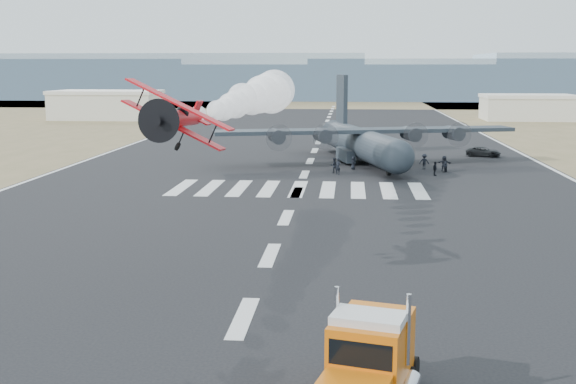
# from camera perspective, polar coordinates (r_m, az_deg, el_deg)

# --- Properties ---
(scrub_far) EXTENTS (500.00, 80.00, 0.00)m
(scrub_far) POSITION_cam_1_polar(r_m,az_deg,el_deg) (251.86, 3.75, 7.07)
(scrub_far) COLOR olive
(scrub_far) RESTS_ON ground
(runway_markings) EXTENTS (60.00, 260.00, 0.01)m
(runway_markings) POSITION_cam_1_polar(r_m,az_deg,el_deg) (82.58, 1.31, 1.40)
(runway_markings) COLOR silver
(runway_markings) RESTS_ON ground
(ridge_seg_b) EXTENTS (150.00, 50.00, 15.00)m
(ridge_seg_b) POSITION_cam_1_polar(r_m,az_deg,el_deg) (312.28, -20.98, 8.36)
(ridge_seg_b) COLOR #869CAA
(ridge_seg_b) RESTS_ON ground
(ridge_seg_c) EXTENTS (150.00, 50.00, 17.00)m
(ridge_seg_c) POSITION_cam_1_polar(r_m,az_deg,el_deg) (290.13, -9.21, 9.01)
(ridge_seg_c) COLOR #869CAA
(ridge_seg_c) RESTS_ON ground
(ridge_seg_d) EXTENTS (150.00, 50.00, 13.00)m
(ridge_seg_d) POSITION_cam_1_polar(r_m,az_deg,el_deg) (281.62, 3.90, 8.69)
(ridge_seg_d) COLOR #869CAA
(ridge_seg_d) RESTS_ON ground
(ridge_seg_e) EXTENTS (150.00, 50.00, 15.00)m
(ridge_seg_e) POSITION_cam_1_polar(r_m,az_deg,el_deg) (287.86, 17.09, 8.50)
(ridge_seg_e) COLOR #869CAA
(ridge_seg_e) RESTS_ON ground
(hangar_left) EXTENTS (24.50, 14.50, 6.70)m
(hangar_left) POSITION_cam_1_polar(r_m,az_deg,el_deg) (176.25, -14.12, 6.72)
(hangar_left) COLOR beige
(hangar_left) RESTS_ON ground
(hangar_right) EXTENTS (20.50, 12.50, 5.90)m
(hangar_right) POSITION_cam_1_polar(r_m,az_deg,el_deg) (176.57, 18.40, 6.39)
(hangar_right) COLOR beige
(hangar_right) RESTS_ON ground
(semi_truck) EXTENTS (4.27, 8.24, 3.62)m
(semi_truck) POSITION_cam_1_polar(r_m,az_deg,el_deg) (26.51, 6.36, -13.25)
(semi_truck) COLOR black
(semi_truck) RESTS_ON ground
(aerobatic_biplane) EXTENTS (6.09, 5.93, 4.09)m
(aerobatic_biplane) POSITION_cam_1_polar(r_m,az_deg,el_deg) (41.20, -8.78, 5.82)
(aerobatic_biplane) COLOR red
(smoke_trail) EXTENTS (4.54, 32.99, 4.15)m
(smoke_trail) POSITION_cam_1_polar(r_m,az_deg,el_deg) (67.51, -1.80, 7.66)
(smoke_trail) COLOR white
(transport_aircraft) EXTENTS (37.89, 30.97, 11.06)m
(transport_aircraft) POSITION_cam_1_polar(r_m,az_deg,el_deg) (93.01, 5.84, 4.07)
(transport_aircraft) COLOR #1D232B
(transport_aircraft) RESTS_ON ground
(support_vehicle) EXTENTS (5.08, 3.41, 1.29)m
(support_vehicle) POSITION_cam_1_polar(r_m,az_deg,el_deg) (102.75, 15.18, 3.08)
(support_vehicle) COLOR black
(support_vehicle) RESTS_ON ground
(crew_a) EXTENTS (0.88, 0.85, 1.88)m
(crew_a) POSITION_cam_1_polar(r_m,az_deg,el_deg) (82.68, 3.97, 2.04)
(crew_a) COLOR black
(crew_a) RESTS_ON ground
(crew_b) EXTENTS (0.98, 0.77, 1.76)m
(crew_b) POSITION_cam_1_polar(r_m,az_deg,el_deg) (83.83, 3.66, 2.11)
(crew_b) COLOR black
(crew_b) RESTS_ON ground
(crew_c) EXTENTS (1.27, 0.73, 1.86)m
(crew_c) POSITION_cam_1_polar(r_m,az_deg,el_deg) (88.26, 10.72, 2.38)
(crew_c) COLOR black
(crew_c) RESTS_ON ground
(crew_d) EXTENTS (0.70, 1.04, 1.62)m
(crew_d) POSITION_cam_1_polar(r_m,az_deg,el_deg) (83.18, 11.54, 1.82)
(crew_d) COLOR black
(crew_d) RESTS_ON ground
(crew_e) EXTENTS (0.72, 0.89, 1.57)m
(crew_e) POSITION_cam_1_polar(r_m,az_deg,el_deg) (86.89, 5.16, 2.30)
(crew_e) COLOR black
(crew_e) RESTS_ON ground
(crew_f) EXTENTS (1.79, 0.94, 1.85)m
(crew_f) POSITION_cam_1_polar(r_m,az_deg,el_deg) (87.05, 12.24, 2.22)
(crew_f) COLOR black
(crew_f) RESTS_ON ground
(crew_g) EXTENTS (0.86, 0.83, 1.83)m
(crew_g) POSITION_cam_1_polar(r_m,az_deg,el_deg) (89.35, 6.59, 2.57)
(crew_g) COLOR black
(crew_g) RESTS_ON ground
(crew_h) EXTENTS (0.91, 1.01, 1.77)m
(crew_h) POSITION_cam_1_polar(r_m,az_deg,el_deg) (86.21, 12.25, 2.12)
(crew_h) COLOR black
(crew_h) RESTS_ON ground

